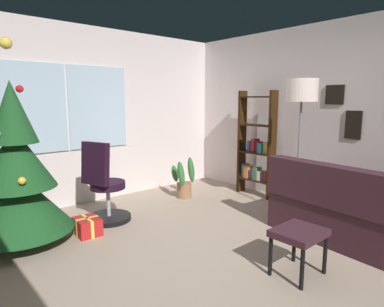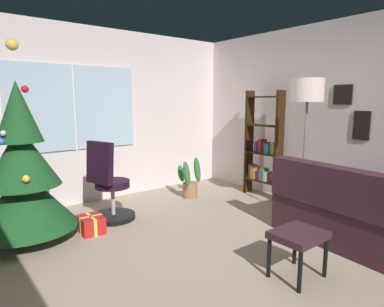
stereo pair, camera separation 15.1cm
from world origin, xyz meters
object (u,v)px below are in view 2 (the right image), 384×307
at_px(footstool, 298,239).
at_px(gift_box_green, 90,223).
at_px(holiday_tree, 23,177).
at_px(floor_lamp, 307,99).
at_px(office_chair, 109,190).
at_px(gift_box_red, 91,224).
at_px(potted_plant, 190,182).
at_px(bookshelf, 263,150).

relative_size(footstool, gift_box_green, 1.49).
distance_m(holiday_tree, floor_lamp, 3.39).
relative_size(holiday_tree, floor_lamp, 1.20).
bearing_deg(floor_lamp, office_chair, 141.99).
relative_size(gift_box_red, floor_lamp, 0.18).
height_order(gift_box_green, potted_plant, potted_plant).
bearing_deg(potted_plant, footstool, -106.83).
bearing_deg(holiday_tree, potted_plant, 3.95).
height_order(footstool, gift_box_red, footstool).
distance_m(floor_lamp, potted_plant, 2.17).
relative_size(gift_box_green, bookshelf, 0.18).
bearing_deg(gift_box_red, floor_lamp, -29.22).
bearing_deg(floor_lamp, holiday_tree, 153.06).
bearing_deg(floor_lamp, gift_box_red, 150.78).
bearing_deg(floor_lamp, gift_box_green, 149.33).
bearing_deg(bookshelf, floor_lamp, -114.12).
distance_m(holiday_tree, bookshelf, 3.42).
bearing_deg(office_chair, holiday_tree, -178.14).
height_order(gift_box_red, floor_lamp, floor_lamp).
xyz_separation_m(gift_box_green, bookshelf, (2.74, -0.34, 0.65)).
bearing_deg(footstool, gift_box_red, 116.23).
xyz_separation_m(gift_box_red, office_chair, (0.35, 0.24, 0.31)).
xyz_separation_m(office_chair, potted_plant, (1.42, 0.13, -0.15)).
xyz_separation_m(footstool, bookshelf, (1.73, 1.81, 0.39)).
distance_m(office_chair, potted_plant, 1.43).
bearing_deg(potted_plant, gift_box_red, -168.12).
bearing_deg(gift_box_green, gift_box_red, -99.87).
relative_size(office_chair, bookshelf, 0.62).
distance_m(gift_box_green, bookshelf, 2.84).
distance_m(footstool, potted_plant, 2.56).
relative_size(footstool, gift_box_red, 1.38).
xyz_separation_m(holiday_tree, floor_lamp, (2.93, -1.49, 0.82)).
bearing_deg(gift_box_red, potted_plant, 11.88).
height_order(footstool, bookshelf, bookshelf).
distance_m(footstool, bookshelf, 2.53).
xyz_separation_m(office_chair, bookshelf, (2.40, -0.51, 0.34)).
relative_size(gift_box_green, potted_plant, 0.46).
height_order(gift_box_red, potted_plant, potted_plant).
relative_size(footstool, bookshelf, 0.26).
distance_m(gift_box_green, office_chair, 0.49).
xyz_separation_m(gift_box_red, potted_plant, (1.76, 0.37, 0.16)).
bearing_deg(bookshelf, holiday_tree, 172.01).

